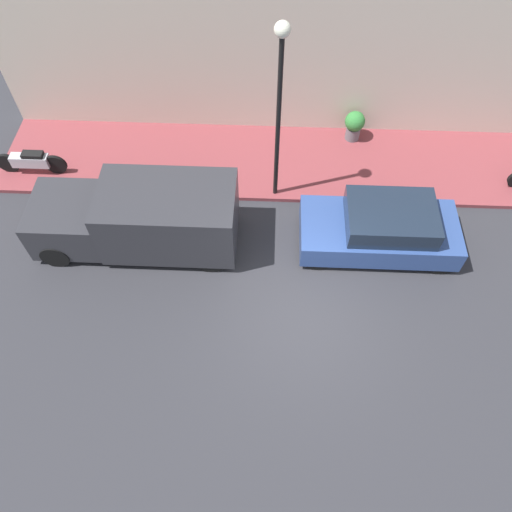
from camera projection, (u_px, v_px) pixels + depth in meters
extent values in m
plane|color=#2D2D33|center=(303.00, 314.00, 12.19)|extent=(60.00, 60.00, 0.00)
cube|color=brown|center=(301.00, 163.00, 15.12)|extent=(3.10, 17.99, 0.12)
cube|color=beige|center=(309.00, 30.00, 13.44)|extent=(0.30, 17.99, 6.62)
cube|color=#2D4784|center=(378.00, 233.00, 12.99)|extent=(1.85, 4.06, 0.68)
cube|color=#192333|center=(391.00, 218.00, 12.48)|extent=(1.63, 2.23, 0.56)
cylinder|color=black|center=(318.00, 260.00, 12.73)|extent=(0.20, 0.64, 0.64)
cylinder|color=black|center=(317.00, 212.00, 13.65)|extent=(0.20, 0.64, 0.64)
cylinder|color=black|center=(441.00, 264.00, 12.65)|extent=(0.20, 0.64, 0.64)
cylinder|color=black|center=(431.00, 216.00, 13.58)|extent=(0.20, 0.64, 0.64)
cube|color=#2D2D33|center=(169.00, 217.00, 12.61)|extent=(1.94, 3.39, 1.68)
cube|color=#2D2D33|center=(70.00, 220.00, 12.88)|extent=(1.85, 1.83, 1.18)
cube|color=#192333|center=(56.00, 211.00, 12.62)|extent=(1.65, 1.01, 0.47)
cylinder|color=black|center=(56.00, 255.00, 12.75)|extent=(0.22, 0.75, 0.75)
cylinder|color=black|center=(72.00, 205.00, 13.72)|extent=(0.22, 0.75, 0.75)
cylinder|color=black|center=(210.00, 261.00, 12.65)|extent=(0.22, 0.75, 0.75)
cylinder|color=black|center=(216.00, 210.00, 13.62)|extent=(0.22, 0.75, 0.75)
cube|color=#B7B7BF|center=(30.00, 161.00, 14.44)|extent=(0.30, 1.09, 0.35)
cube|color=black|center=(32.00, 155.00, 14.25)|extent=(0.27, 0.60, 0.12)
cylinder|color=black|center=(8.00, 163.00, 14.57)|extent=(0.10, 0.64, 0.64)
cylinder|color=black|center=(56.00, 164.00, 14.53)|extent=(0.10, 0.64, 0.64)
cylinder|color=black|center=(278.00, 126.00, 12.36)|extent=(0.12, 0.12, 4.84)
sphere|color=silver|center=(282.00, 29.00, 10.29)|extent=(0.37, 0.37, 0.37)
cylinder|color=slate|center=(353.00, 133.00, 15.49)|extent=(0.44, 0.44, 0.41)
sphere|color=#337F38|center=(355.00, 121.00, 15.12)|extent=(0.61, 0.61, 0.61)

